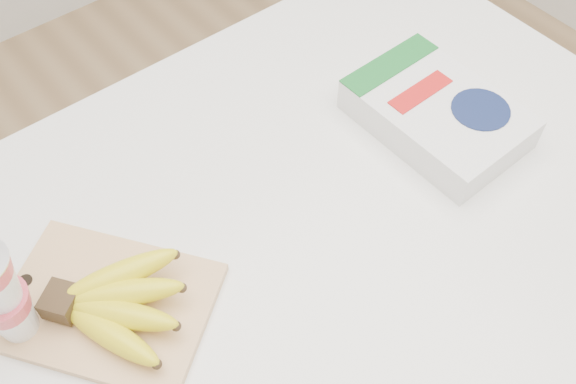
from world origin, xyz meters
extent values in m
cube|color=white|center=(0.00, 0.00, 0.49)|extent=(1.30, 0.87, 0.98)
cube|color=tan|center=(-0.30, 0.04, 0.98)|extent=(0.33, 0.35, 0.01)
cube|color=#382816|center=(-0.34, 0.07, 1.01)|extent=(0.06, 0.06, 0.03)
ellipsoid|color=yellow|center=(-0.32, -0.01, 1.01)|extent=(0.09, 0.17, 0.05)
sphere|color=#382816|center=(-0.29, -0.08, 1.01)|extent=(0.01, 0.01, 0.01)
ellipsoid|color=yellow|center=(-0.29, 0.00, 1.01)|extent=(0.13, 0.15, 0.05)
sphere|color=#382816|center=(-0.25, -0.06, 1.01)|extent=(0.01, 0.01, 0.01)
ellipsoid|color=yellow|center=(-0.28, 0.02, 1.02)|extent=(0.16, 0.12, 0.05)
sphere|color=#382816|center=(-0.21, -0.02, 1.02)|extent=(0.01, 0.01, 0.01)
ellipsoid|color=yellow|center=(-0.26, 0.05, 1.03)|extent=(0.17, 0.08, 0.05)
sphere|color=#382816|center=(-0.19, 0.03, 1.03)|extent=(0.01, 0.01, 0.01)
cube|color=white|center=(0.31, 0.00, 1.01)|extent=(0.20, 0.29, 0.06)
cube|color=#166626|center=(0.31, 0.11, 1.04)|extent=(0.19, 0.05, 0.00)
cylinder|color=#121D44|center=(0.34, -0.06, 1.04)|extent=(0.10, 0.10, 0.00)
cube|color=red|center=(0.30, 0.03, 1.04)|extent=(0.12, 0.04, 0.00)
camera|label=1|loc=(-0.36, -0.43, 1.78)|focal=40.00mm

